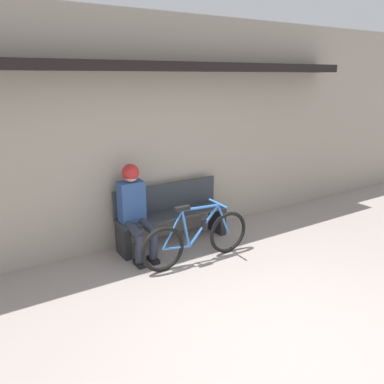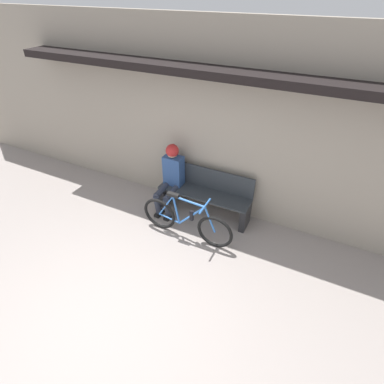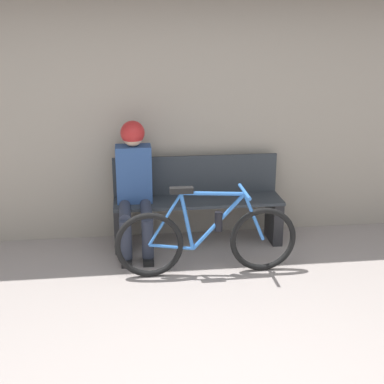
{
  "view_description": "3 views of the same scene",
  "coord_description": "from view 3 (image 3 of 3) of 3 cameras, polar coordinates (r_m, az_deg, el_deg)",
  "views": [
    {
      "loc": [
        -2.25,
        -2.09,
        2.38
      ],
      "look_at": [
        0.3,
        2.04,
        0.86
      ],
      "focal_mm": 35.0,
      "sensor_mm": 36.0,
      "label": 1
    },
    {
      "loc": [
        1.91,
        -1.57,
        3.54
      ],
      "look_at": [
        0.14,
        2.01,
        0.72
      ],
      "focal_mm": 28.0,
      "sensor_mm": 36.0,
      "label": 2
    },
    {
      "loc": [
        -0.49,
        -2.58,
        2.17
      ],
      "look_at": [
        0.1,
        2.15,
        0.63
      ],
      "focal_mm": 50.0,
      "sensor_mm": 36.0,
      "label": 3
    }
  ],
  "objects": [
    {
      "name": "park_bench_near",
      "position": [
        5.37,
        0.58,
        -1.23
      ],
      "size": [
        1.67,
        0.42,
        0.87
      ],
      "color": "#2D3338",
      "rests_on": "ground_plane"
    },
    {
      "name": "storefront_wall",
      "position": [
        5.37,
        -1.88,
        12.44
      ],
      "size": [
        12.0,
        0.56,
        3.2
      ],
      "color": "#9E9384",
      "rests_on": "ground_plane"
    },
    {
      "name": "bicycle",
      "position": [
        4.73,
        1.61,
        -5.01
      ],
      "size": [
        1.62,
        0.4,
        0.82
      ],
      "color": "black",
      "rests_on": "ground_plane"
    },
    {
      "name": "person_seated",
      "position": [
        5.12,
        -6.18,
        1.42
      ],
      "size": [
        0.34,
        0.64,
        1.27
      ],
      "color": "#2D3342",
      "rests_on": "ground_plane"
    }
  ]
}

